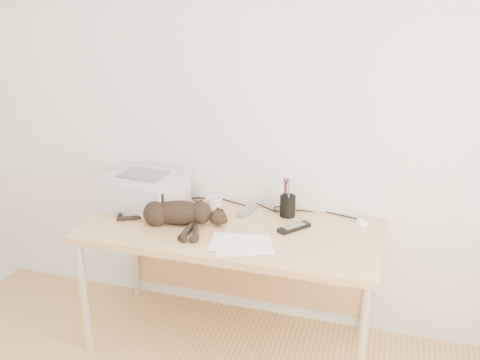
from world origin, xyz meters
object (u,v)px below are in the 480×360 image
(printer, at_px, (144,190))
(cat, at_px, (176,214))
(mug, at_px, (214,205))
(pen_cup, at_px, (288,206))
(desk, at_px, (235,243))
(mouse, at_px, (362,221))

(printer, distance_m, cat, 0.34)
(mug, bearing_deg, pen_cup, 8.82)
(desk, distance_m, mug, 0.25)
(mouse, bearing_deg, printer, 168.74)
(printer, xyz_separation_m, mouse, (1.25, 0.11, -0.08))
(pen_cup, distance_m, mouse, 0.41)
(mouse, bearing_deg, mug, 169.10)
(desk, height_order, mug, mug)
(cat, xyz_separation_m, pen_cup, (0.56, 0.28, 0.00))
(desk, xyz_separation_m, printer, (-0.57, 0.06, 0.23))
(cat, distance_m, mouse, 1.01)
(mug, relative_size, pen_cup, 0.42)
(desk, distance_m, pen_cup, 0.36)
(printer, relative_size, mug, 4.83)
(desk, xyz_separation_m, pen_cup, (0.26, 0.15, 0.20))
(printer, relative_size, pen_cup, 2.05)
(pen_cup, bearing_deg, mouse, 1.95)
(pen_cup, relative_size, mouse, 2.06)
(desk, relative_size, cat, 2.56)
(desk, relative_size, mug, 16.64)
(cat, distance_m, mug, 0.26)
(desk, xyz_separation_m, mouse, (0.68, 0.17, 0.15))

